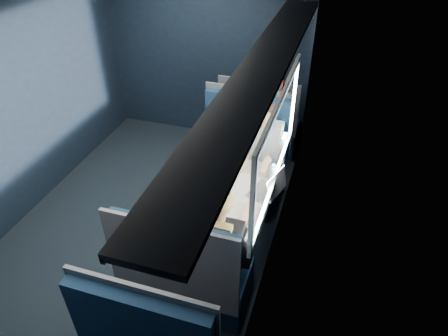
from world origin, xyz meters
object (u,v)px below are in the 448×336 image
(table, at_px, (237,194))
(seat_bay_far, at_px, (188,276))
(man, at_px, (260,153))
(seat_bay_near, at_px, (241,162))
(cup, at_px, (274,171))
(laptop, at_px, (270,188))
(seat_row_front, at_px, (260,126))
(woman, at_px, (222,242))
(bottle_small, at_px, (273,174))

(table, distance_m, seat_bay_far, 0.93)
(table, height_order, man, man)
(seat_bay_near, bearing_deg, cup, -49.04)
(seat_bay_near, height_order, laptop, seat_bay_near)
(table, distance_m, seat_row_front, 1.82)
(table, xyz_separation_m, woman, (0.07, -0.71, 0.06))
(table, bearing_deg, woman, -84.55)
(woman, height_order, laptop, woman)
(laptop, bearing_deg, seat_bay_far, -119.37)
(man, bearing_deg, seat_bay_near, 146.37)
(table, bearing_deg, seat_row_front, 95.80)
(man, height_order, cup, man)
(seat_bay_far, bearing_deg, bottle_small, 66.09)
(laptop, bearing_deg, cup, 93.36)
(table, distance_m, woman, 0.71)
(table, height_order, seat_row_front, seat_row_front)
(seat_bay_near, distance_m, seat_bay_far, 1.75)
(seat_bay_far, bearing_deg, man, 80.97)
(laptop, bearing_deg, bottle_small, 95.04)
(seat_bay_near, relative_size, seat_bay_far, 1.00)
(seat_bay_near, height_order, cup, seat_bay_near)
(seat_bay_far, xyz_separation_m, laptop, (0.50, 0.88, 0.39))
(table, relative_size, laptop, 2.66)
(man, bearing_deg, woman, -90.00)
(seat_bay_near, bearing_deg, bottle_small, -53.59)
(seat_bay_near, height_order, man, man)
(woman, xyz_separation_m, cup, (0.23, 1.02, 0.06))
(man, xyz_separation_m, cup, (0.23, -0.39, 0.07))
(seat_row_front, height_order, laptop, seat_row_front)
(seat_row_front, height_order, woman, woman)
(seat_bay_near, distance_m, laptop, 1.07)
(seat_bay_near, bearing_deg, seat_bay_far, -89.71)
(seat_row_front, height_order, bottle_small, seat_row_front)
(seat_bay_near, distance_m, seat_row_front, 0.93)
(seat_bay_near, relative_size, man, 0.95)
(woman, bearing_deg, laptop, 70.94)
(seat_bay_near, xyz_separation_m, man, (0.26, -0.17, 0.30))
(table, distance_m, man, 0.70)
(table, xyz_separation_m, bottle_small, (0.30, 0.21, 0.17))
(seat_bay_near, height_order, bottle_small, seat_bay_near)
(woman, bearing_deg, seat_bay_near, 99.31)
(table, relative_size, cup, 10.01)
(table, height_order, seat_bay_far, seat_bay_far)
(man, bearing_deg, cup, -59.53)
(seat_row_front, relative_size, cup, 11.61)
(woman, relative_size, laptop, 3.52)
(laptop, bearing_deg, man, 109.75)
(man, xyz_separation_m, laptop, (0.25, -0.69, 0.09))
(woman, bearing_deg, seat_row_front, 95.70)
(seat_bay_far, bearing_deg, laptop, 60.63)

